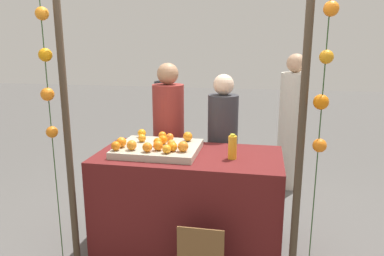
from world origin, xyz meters
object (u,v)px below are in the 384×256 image
(orange_1, at_px, (158,142))
(vendor_left, at_px, (169,146))
(vendor_right, at_px, (222,154))
(orange_0, at_px, (173,147))
(juice_bottle, at_px, (232,147))
(stall_counter, at_px, (189,201))

(orange_1, height_order, vendor_left, vendor_left)
(vendor_left, height_order, vendor_right, vendor_left)
(orange_0, bearing_deg, orange_1, 144.11)
(juice_bottle, xyz_separation_m, vendor_right, (-0.16, 0.69, -0.28))
(stall_counter, distance_m, orange_0, 0.57)
(stall_counter, height_order, juice_bottle, juice_bottle)
(stall_counter, xyz_separation_m, juice_bottle, (0.39, -0.06, 0.55))
(orange_0, xyz_separation_m, orange_1, (-0.17, 0.12, 0.00))
(orange_0, bearing_deg, vendor_right, 66.12)
(vendor_left, bearing_deg, orange_0, -72.85)
(juice_bottle, height_order, vendor_right, vendor_right)
(orange_0, bearing_deg, juice_bottle, 8.90)
(stall_counter, bearing_deg, juice_bottle, -9.25)
(orange_1, relative_size, juice_bottle, 0.36)
(juice_bottle, relative_size, vendor_left, 0.13)
(juice_bottle, bearing_deg, orange_0, -171.10)
(juice_bottle, xyz_separation_m, vendor_left, (-0.74, 0.71, -0.23))
(orange_0, distance_m, juice_bottle, 0.50)
(orange_0, xyz_separation_m, juice_bottle, (0.50, 0.08, 0.00))
(juice_bottle, distance_m, vendor_left, 1.05)
(orange_1, relative_size, vendor_left, 0.05)
(vendor_left, relative_size, vendor_right, 1.07)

